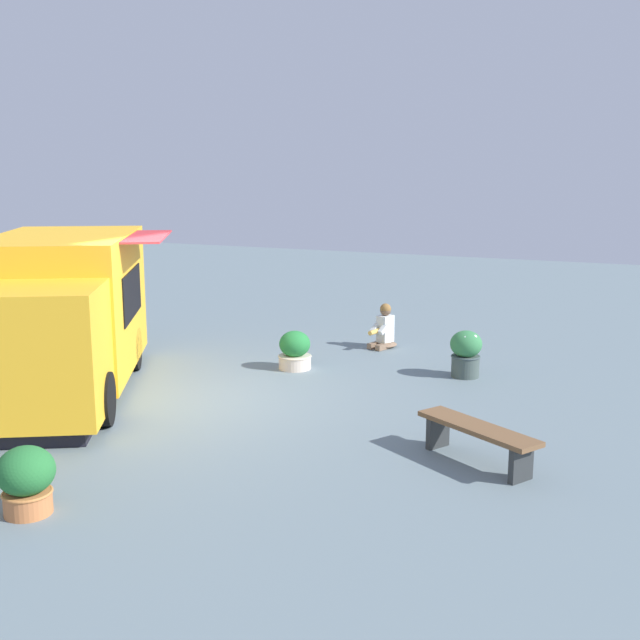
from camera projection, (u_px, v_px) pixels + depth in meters
The scene contains 7 objects.
ground_plane at pixel (197, 395), 12.31m from camera, with size 40.00×40.00×0.00m, color slate.
food_truck at pixel (57, 320), 12.25m from camera, with size 5.52×4.33×2.44m.
person_customer at pixel (384, 330), 15.43m from camera, with size 0.81×0.58×0.88m.
planter_flowering_near at pixel (295, 351), 13.83m from camera, with size 0.59×0.59×0.68m.
planter_flowering_far at pixel (466, 352), 13.29m from camera, with size 0.54×0.54×0.80m.
planter_flowering_side at pixel (26, 479), 8.07m from camera, with size 0.60×0.60×0.73m.
plaza_bench at pixel (478, 435), 9.44m from camera, with size 1.21×1.65×0.48m.
Camera 1 is at (-10.10, -6.47, 3.57)m, focal length 44.15 mm.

